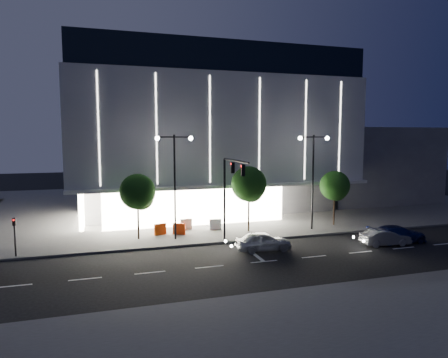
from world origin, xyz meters
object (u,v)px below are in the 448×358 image
barrier_a (179,229)px  tree_right (335,187)px  traffic_mast (230,184)px  barrier_d (215,224)px  car_lead (263,241)px  barrier_b (186,224)px  barrier_c (160,229)px  street_lamp_west (175,171)px  ped_signal_far (15,233)px  street_lamp_east (313,168)px  car_second (385,237)px  tree_left (138,194)px  tree_mid (249,186)px  car_third (397,234)px

barrier_a → tree_right: bearing=22.3°
traffic_mast → barrier_d: traffic_mast is taller
car_lead → barrier_a: size_ratio=3.96×
traffic_mast → barrier_a: 6.95m
tree_right → barrier_b: tree_right is taller
car_lead → barrier_c: (-7.04, 6.85, -0.09)m
street_lamp_west → ped_signal_far: 12.76m
ped_signal_far → barrier_c: 11.55m
street_lamp_east → tree_right: (3.03, 1.02, -2.07)m
tree_right → car_second: tree_right is taller
tree_left → tree_mid: tree_mid is taller
traffic_mast → car_second: traffic_mast is taller
street_lamp_east → street_lamp_west: bearing=180.0°
car_second → barrier_d: (-11.93, 8.75, -0.01)m
car_third → barrier_c: size_ratio=4.46×
ped_signal_far → car_second: 28.57m
ped_signal_far → tree_mid: bearing=7.6°
ped_signal_far → barrier_c: size_ratio=2.73×
ped_signal_far → barrier_b: size_ratio=2.73×
car_lead → barrier_d: size_ratio=3.96×
barrier_c → ped_signal_far: bearing=179.3°
street_lamp_east → barrier_d: (-8.81, 2.36, -5.31)m
street_lamp_west → street_lamp_east: bearing=0.0°
car_second → barrier_d: size_ratio=3.65×
tree_mid → street_lamp_west: bearing=-171.7°
car_second → traffic_mast: bearing=78.5°
car_lead → tree_right: bearing=-56.0°
traffic_mast → barrier_c: (-5.03, 4.56, -4.38)m
ped_signal_far → tree_mid: 19.35m
car_second → tree_right: bearing=6.3°
car_lead → barrier_b: car_lead is taller
ped_signal_far → car_second: size_ratio=0.75×
tree_mid → barrier_b: (-5.44, 2.25, -3.68)m
barrier_b → street_lamp_west: bearing=-117.9°
tree_left → car_third: tree_left is taller
barrier_b → car_lead: bearing=-63.7°
ped_signal_far → barrier_a: (12.61, 3.04, -1.24)m
barrier_b → tree_right: bearing=-10.7°
ped_signal_far → traffic_mast: bearing=-4.1°
street_lamp_west → barrier_b: 6.43m
car_second → tree_left: bearing=74.3°
tree_left → car_lead: (8.97, -5.98, -3.29)m
barrier_c → tree_right: bearing=-20.8°
tree_mid → car_lead: 7.05m
traffic_mast → barrier_b: bearing=112.1°
street_lamp_west → tree_right: street_lamp_west is taller
ped_signal_far → car_lead: 18.36m
traffic_mast → street_lamp_west: size_ratio=0.79×
barrier_b → ped_signal_far: bearing=-162.6°
ped_signal_far → car_lead: ped_signal_far is taller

